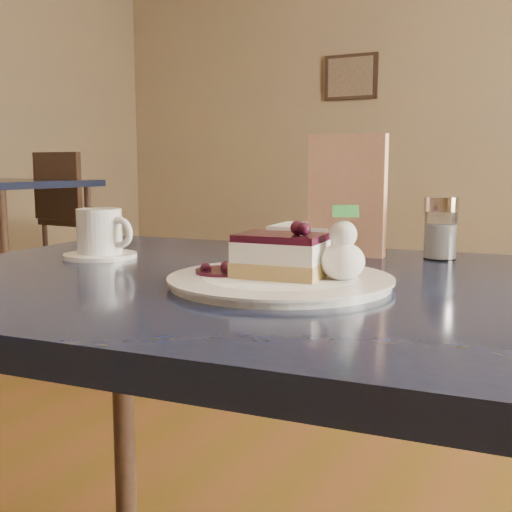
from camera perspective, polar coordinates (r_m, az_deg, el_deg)
The scene contains 10 objects.
main_table at distance 0.95m, azimuth 3.23°, elevation -6.78°, with size 1.27×0.92×0.75m.
dessert_plate at distance 0.88m, azimuth 2.18°, elevation -2.26°, with size 0.30×0.30×0.01m, color white.
cheesecake_slice at distance 0.88m, azimuth 2.19°, elevation 0.02°, with size 0.13×0.10×0.06m.
whipped_cream at distance 0.86m, azimuth 7.71°, elevation -0.45°, with size 0.06×0.06×0.05m.
berry_sauce at distance 0.91m, azimuth -2.92°, elevation -1.38°, with size 0.08×0.08×0.01m, color black.
coffee_set at distance 1.18m, azimuth -13.64°, elevation 1.74°, with size 0.14×0.13×0.09m.
menu_card at distance 1.18m, azimuth 8.10°, elevation 5.34°, with size 0.14×0.03×0.22m, color #FFEDC6.
sugar_shaker at distance 1.17m, azimuth 16.11°, elevation 2.44°, with size 0.06×0.06×0.11m.
napkin_stack at distance 1.25m, azimuth 4.47°, elevation 1.65°, with size 0.12×0.12×0.05m, color white.
bg_table_far_left at distance 4.63m, azimuth -21.53°, elevation -2.89°, with size 1.12×1.98×1.31m.
Camera 1 is at (0.61, -0.67, 0.91)m, focal length 45.00 mm.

